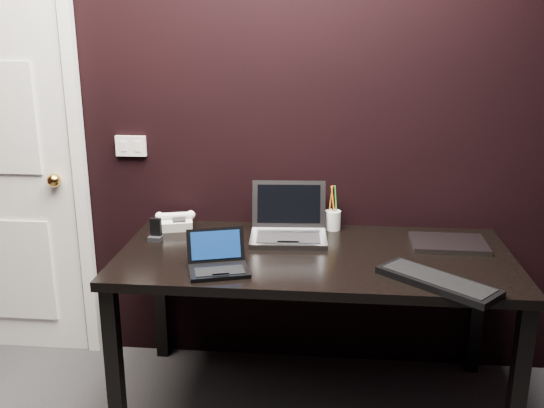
# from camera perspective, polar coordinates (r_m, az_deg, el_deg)

# --- Properties ---
(wall_back) EXTENTS (4.00, 0.00, 4.00)m
(wall_back) POSITION_cam_1_polar(r_m,az_deg,el_deg) (2.91, -1.50, 8.79)
(wall_back) COLOR black
(wall_back) RESTS_ON ground
(wall_switch) EXTENTS (0.15, 0.02, 0.10)m
(wall_switch) POSITION_cam_1_polar(r_m,az_deg,el_deg) (3.07, -13.14, 5.34)
(wall_switch) COLOR silver
(wall_switch) RESTS_ON wall_back
(desk) EXTENTS (1.70, 0.80, 0.74)m
(desk) POSITION_cam_1_polar(r_m,az_deg,el_deg) (2.67, 3.99, -6.19)
(desk) COLOR black
(desk) RESTS_ON ground
(netbook) EXTENTS (0.29, 0.27, 0.15)m
(netbook) POSITION_cam_1_polar(r_m,az_deg,el_deg) (2.45, -5.10, -5.58)
(netbook) COLOR black
(netbook) RESTS_ON desk
(silver_laptop) EXTENTS (0.37, 0.33, 0.24)m
(silver_laptop) POSITION_cam_1_polar(r_m,az_deg,el_deg) (2.80, 1.56, -2.33)
(silver_laptop) COLOR gray
(silver_laptop) RESTS_ON desk
(ext_keyboard) EXTENTS (0.46, 0.43, 0.03)m
(ext_keyboard) POSITION_cam_1_polar(r_m,az_deg,el_deg) (2.40, 15.31, -7.03)
(ext_keyboard) COLOR black
(ext_keyboard) RESTS_ON desk
(closed_laptop) EXTENTS (0.33, 0.24, 0.02)m
(closed_laptop) POSITION_cam_1_polar(r_m,az_deg,el_deg) (2.83, 16.28, -3.58)
(closed_laptop) COLOR #98989D
(closed_laptop) RESTS_ON desk
(desk_phone) EXTENTS (0.20, 0.18, 0.09)m
(desk_phone) POSITION_cam_1_polar(r_m,az_deg,el_deg) (2.98, -9.07, -1.62)
(desk_phone) COLOR silver
(desk_phone) RESTS_ON desk
(mobile_phone) EXTENTS (0.06, 0.05, 0.10)m
(mobile_phone) POSITION_cam_1_polar(r_m,az_deg,el_deg) (2.83, -10.88, -2.62)
(mobile_phone) COLOR black
(mobile_phone) RESTS_ON desk
(pen_cup) EXTENTS (0.09, 0.09, 0.22)m
(pen_cup) POSITION_cam_1_polar(r_m,az_deg,el_deg) (2.93, 5.75, -1.44)
(pen_cup) COLOR silver
(pen_cup) RESTS_ON desk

